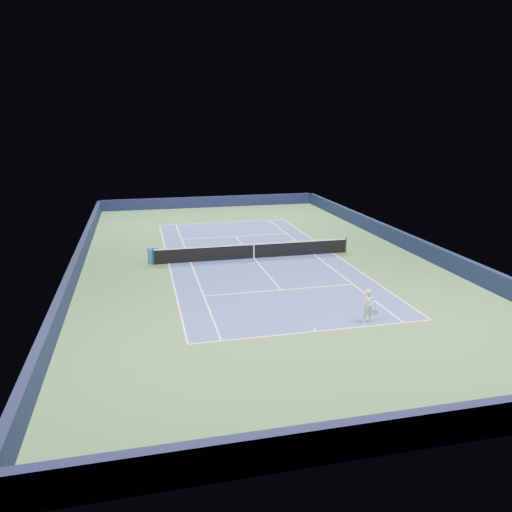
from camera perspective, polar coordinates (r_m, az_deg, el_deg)
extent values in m
plane|color=#32542D|center=(32.46, -0.25, -0.26)|extent=(40.00, 40.00, 0.00)
cube|color=black|center=(51.42, -5.26, 6.18)|extent=(22.00, 0.35, 1.10)
cube|color=black|center=(15.18, 17.82, -18.33)|extent=(22.00, 0.35, 1.10)
cube|color=black|center=(36.24, 16.68, 1.65)|extent=(0.35, 40.00, 1.10)
cube|color=black|center=(31.77, -19.64, -0.51)|extent=(0.35, 40.00, 1.10)
cube|color=navy|center=(32.46, -0.25, -0.26)|extent=(10.97, 23.77, 0.01)
cube|color=white|center=(43.80, -3.76, 3.86)|extent=(10.97, 0.08, 0.00)
cube|color=white|center=(21.71, 6.92, -8.56)|extent=(10.97, 0.08, 0.00)
cube|color=white|center=(34.07, 8.78, 0.33)|extent=(0.08, 23.77, 0.00)
cube|color=white|center=(31.72, -9.94, -0.86)|extent=(0.08, 23.77, 0.00)
cube|color=white|center=(33.59, 6.61, 0.19)|extent=(0.08, 23.77, 0.00)
cube|color=white|center=(31.82, -7.48, -0.71)|extent=(0.08, 23.77, 0.00)
cube|color=white|center=(38.52, -2.39, 2.27)|extent=(8.23, 0.08, 0.00)
cube|color=white|center=(26.55, 2.88, -3.90)|extent=(8.23, 0.08, 0.00)
cube|color=white|center=(32.46, -0.25, -0.25)|extent=(0.08, 12.80, 0.00)
cube|color=white|center=(43.65, -3.73, 3.82)|extent=(0.08, 0.30, 0.00)
cube|color=white|center=(21.84, 6.79, -8.40)|extent=(0.08, 0.30, 0.00)
cylinder|color=black|center=(31.55, -11.64, -0.05)|extent=(0.10, 0.10, 1.07)
cylinder|color=black|center=(34.28, 10.23, 1.27)|extent=(0.10, 0.10, 1.07)
cube|color=black|center=(32.34, -0.25, 0.52)|extent=(12.80, 0.03, 0.91)
cube|color=white|center=(32.22, -0.25, 1.35)|extent=(12.80, 0.04, 0.06)
cube|color=white|center=(32.34, -0.25, 0.52)|extent=(0.05, 0.04, 0.91)
cube|color=blue|center=(32.03, -11.67, 0.13)|extent=(0.69, 0.64, 1.02)
cube|color=silver|center=(32.05, -11.15, 0.06)|extent=(0.04, 0.45, 0.45)
imported|color=silver|center=(22.76, 12.72, -5.60)|extent=(0.61, 0.44, 1.53)
cylinder|color=pink|center=(22.88, 13.49, -5.73)|extent=(0.03, 0.03, 0.25)
cylinder|color=black|center=(22.96, 13.45, -6.29)|extent=(0.25, 0.02, 0.25)
cylinder|color=#C37E90|center=(22.96, 13.45, -6.29)|extent=(0.27, 0.03, 0.27)
sphere|color=#C6EE32|center=(23.18, 12.09, -1.36)|extent=(0.07, 0.07, 0.07)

